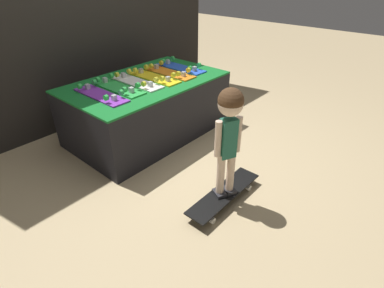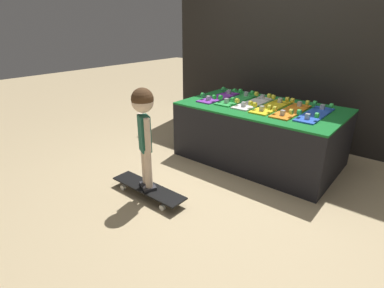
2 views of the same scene
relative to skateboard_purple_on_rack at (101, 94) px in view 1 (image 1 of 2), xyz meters
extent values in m
plane|color=tan|center=(0.57, -0.59, -0.66)|extent=(16.00, 16.00, 0.00)
cube|color=black|center=(0.57, 0.91, 0.72)|extent=(3.80, 0.10, 2.76)
cube|color=black|center=(0.57, 0.01, -0.35)|extent=(1.72, 1.04, 0.63)
cube|color=#19752D|center=(0.57, 0.01, -0.03)|extent=(1.72, 1.04, 0.02)
cube|color=purple|center=(0.00, 0.00, -0.01)|extent=(0.19, 0.66, 0.01)
cube|color=#B7B7BC|center=(0.00, 0.22, 0.02)|extent=(0.04, 0.04, 0.05)
cylinder|color=green|center=(0.08, 0.22, 0.05)|extent=(0.03, 0.05, 0.05)
cylinder|color=green|center=(-0.08, 0.22, 0.05)|extent=(0.03, 0.05, 0.05)
cube|color=#B7B7BC|center=(0.00, -0.22, 0.02)|extent=(0.04, 0.04, 0.05)
cylinder|color=green|center=(0.08, -0.22, 0.05)|extent=(0.03, 0.05, 0.05)
cylinder|color=green|center=(-0.08, -0.22, 0.05)|extent=(0.03, 0.05, 0.05)
cube|color=green|center=(0.23, 0.03, -0.01)|extent=(0.19, 0.66, 0.01)
cube|color=#B7B7BC|center=(0.23, 0.25, 0.02)|extent=(0.04, 0.04, 0.05)
cylinder|color=green|center=(0.31, 0.25, 0.05)|extent=(0.03, 0.05, 0.05)
cylinder|color=green|center=(0.15, 0.25, 0.05)|extent=(0.03, 0.05, 0.05)
cube|color=#B7B7BC|center=(0.23, -0.18, 0.02)|extent=(0.04, 0.04, 0.05)
cylinder|color=green|center=(0.31, -0.18, 0.05)|extent=(0.03, 0.05, 0.05)
cylinder|color=green|center=(0.15, -0.18, 0.05)|extent=(0.03, 0.05, 0.05)
cube|color=white|center=(0.46, 0.02, -0.01)|extent=(0.19, 0.66, 0.01)
cube|color=#B7B7BC|center=(0.46, 0.24, 0.02)|extent=(0.04, 0.04, 0.05)
cylinder|color=yellow|center=(0.54, 0.24, 0.05)|extent=(0.03, 0.05, 0.05)
cylinder|color=yellow|center=(0.38, 0.24, 0.05)|extent=(0.03, 0.05, 0.05)
cube|color=#B7B7BC|center=(0.46, -0.20, 0.02)|extent=(0.04, 0.04, 0.05)
cylinder|color=yellow|center=(0.54, -0.20, 0.05)|extent=(0.03, 0.05, 0.05)
cylinder|color=yellow|center=(0.38, -0.20, 0.05)|extent=(0.03, 0.05, 0.05)
cube|color=yellow|center=(0.69, -0.01, -0.01)|extent=(0.19, 0.66, 0.01)
cube|color=#B7B7BC|center=(0.69, 0.21, 0.02)|extent=(0.04, 0.04, 0.05)
cylinder|color=yellow|center=(0.77, 0.21, 0.05)|extent=(0.03, 0.05, 0.05)
cylinder|color=yellow|center=(0.60, 0.21, 0.05)|extent=(0.03, 0.05, 0.05)
cube|color=#B7B7BC|center=(0.69, -0.23, 0.02)|extent=(0.04, 0.04, 0.05)
cylinder|color=yellow|center=(0.77, -0.23, 0.05)|extent=(0.03, 0.05, 0.05)
cylinder|color=yellow|center=(0.60, -0.23, 0.05)|extent=(0.03, 0.05, 0.05)
cube|color=orange|center=(0.92, -0.02, -0.01)|extent=(0.19, 0.66, 0.01)
cube|color=#B7B7BC|center=(0.92, 0.20, 0.02)|extent=(0.04, 0.04, 0.05)
cylinder|color=yellow|center=(1.00, 0.20, 0.05)|extent=(0.03, 0.05, 0.05)
cylinder|color=yellow|center=(0.83, 0.20, 0.05)|extent=(0.03, 0.05, 0.05)
cube|color=#B7B7BC|center=(0.92, -0.24, 0.02)|extent=(0.04, 0.04, 0.05)
cylinder|color=yellow|center=(1.00, -0.24, 0.05)|extent=(0.03, 0.05, 0.05)
cylinder|color=yellow|center=(0.83, -0.24, 0.05)|extent=(0.03, 0.05, 0.05)
cube|color=blue|center=(1.14, 0.01, -0.01)|extent=(0.19, 0.66, 0.01)
cube|color=#B7B7BC|center=(1.14, 0.23, 0.02)|extent=(0.04, 0.04, 0.05)
cylinder|color=green|center=(1.23, 0.23, 0.05)|extent=(0.03, 0.05, 0.05)
cylinder|color=green|center=(1.06, 0.23, 0.05)|extent=(0.03, 0.05, 0.05)
cube|color=#B7B7BC|center=(1.14, -0.20, 0.02)|extent=(0.04, 0.04, 0.05)
cylinder|color=green|center=(1.23, -0.20, 0.05)|extent=(0.03, 0.05, 0.05)
cylinder|color=green|center=(1.06, -0.20, 0.05)|extent=(0.03, 0.05, 0.05)
cube|color=black|center=(0.18, -1.37, -0.58)|extent=(0.80, 0.20, 0.01)
cube|color=#B7B7BC|center=(0.44, -1.37, -0.61)|extent=(0.04, 0.04, 0.05)
cylinder|color=white|center=(0.44, -1.28, -0.64)|extent=(0.05, 0.03, 0.05)
cylinder|color=white|center=(0.44, -1.45, -0.64)|extent=(0.05, 0.03, 0.05)
cube|color=#B7B7BC|center=(-0.09, -1.37, -0.61)|extent=(0.04, 0.04, 0.05)
cylinder|color=white|center=(-0.09, -1.28, -0.64)|extent=(0.05, 0.03, 0.05)
cylinder|color=white|center=(-0.09, -1.45, -0.64)|extent=(0.05, 0.03, 0.05)
cube|color=#2D2D33|center=(0.22, -1.39, -0.56)|extent=(0.12, 0.14, 0.03)
cylinder|color=beige|center=(0.22, -1.39, -0.36)|extent=(0.06, 0.06, 0.37)
cube|color=#2D2D33|center=(0.13, -1.35, -0.56)|extent=(0.12, 0.14, 0.03)
cylinder|color=beige|center=(0.13, -1.35, -0.36)|extent=(0.06, 0.06, 0.37)
cube|color=#236651|center=(0.18, -1.37, -0.05)|extent=(0.14, 0.13, 0.32)
cylinder|color=beige|center=(0.25, -1.40, -0.03)|extent=(0.05, 0.05, 0.29)
cylinder|color=beige|center=(0.10, -1.33, -0.03)|extent=(0.05, 0.05, 0.29)
sphere|color=beige|center=(0.18, -1.37, 0.23)|extent=(0.18, 0.18, 0.18)
sphere|color=#4C331E|center=(0.18, -1.37, 0.26)|extent=(0.19, 0.19, 0.19)
camera|label=1|loc=(-1.46, -2.43, 1.08)|focal=28.00mm
camera|label=2|loc=(2.02, -2.96, 0.84)|focal=28.00mm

